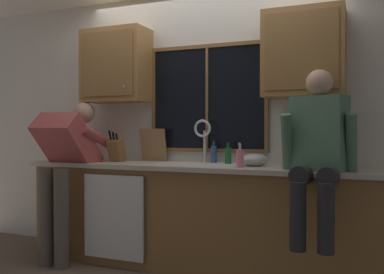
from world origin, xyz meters
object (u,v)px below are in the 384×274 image
cutting_board (153,145)px  mixing_bowl (254,160)px  knife_block (116,150)px  person_sitting_on_counter (318,147)px  bottle_tall_clear (214,154)px  bottle_green_glass (228,155)px  soap_dispenser (240,158)px  person_standing (66,161)px

cutting_board → mixing_bowl: size_ratio=1.42×
knife_block → person_sitting_on_counter: bearing=-8.4°
bottle_tall_clear → mixing_bowl: bearing=-21.9°
knife_block → bottle_green_glass: 1.09m
cutting_board → knife_block: bearing=-145.1°
mixing_bowl → cutting_board: bearing=170.8°
knife_block → soap_dispenser: (1.27, -0.15, -0.03)m
cutting_board → person_sitting_on_counter: bearing=-16.9°
bottle_green_glass → soap_dispenser: bearing=-56.8°
person_standing → bottle_green_glass: size_ratio=7.64×
soap_dispenser → knife_block: bearing=173.5°
person_standing → soap_dispenser: bearing=5.3°
knife_block → cutting_board: 0.36m
person_sitting_on_counter → soap_dispenser: (-0.63, 0.14, -0.11)m
person_sitting_on_counter → knife_block: person_sitting_on_counter is taller
mixing_bowl → bottle_tall_clear: bearing=158.1°
bottle_tall_clear → cutting_board: bearing=-179.8°
person_sitting_on_counter → mixing_bowl: 0.65m
person_standing → knife_block: 0.47m
knife_block → bottle_green_glass: bearing=7.9°
person_standing → soap_dispenser: 1.64m
person_sitting_on_counter → mixing_bowl: (-0.55, 0.32, -0.13)m
mixing_bowl → bottle_green_glass: bearing=157.0°
person_standing → mixing_bowl: size_ratio=6.61×
cutting_board → mixing_bowl: cutting_board is taller
bottle_green_glass → person_standing: bearing=-162.7°
soap_dispenser → bottle_green_glass: (-0.19, 0.29, 0.00)m
soap_dispenser → cutting_board: bearing=160.3°
person_sitting_on_counter → bottle_green_glass: (-0.82, 0.43, -0.10)m
mixing_bowl → bottle_tall_clear: 0.46m
bottle_tall_clear → knife_block: bearing=-167.3°
soap_dispenser → bottle_tall_clear: size_ratio=0.97×
person_standing → cutting_board: size_ratio=4.66×
cutting_board → bottle_tall_clear: bearing=0.2°
person_sitting_on_counter → bottle_tall_clear: bearing=153.4°
person_standing → soap_dispenser: size_ratio=7.44×
person_sitting_on_counter → cutting_board: size_ratio=3.91×
mixing_bowl → bottle_tall_clear: (-0.43, 0.17, 0.03)m
mixing_bowl → soap_dispenser: soap_dispenser is taller
person_sitting_on_counter → bottle_tall_clear: (-0.98, 0.49, -0.10)m
bottle_green_glass → bottle_tall_clear: bearing=159.9°
cutting_board → bottle_green_glass: size_ratio=1.64×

